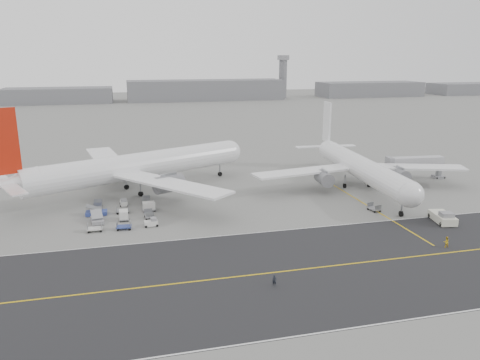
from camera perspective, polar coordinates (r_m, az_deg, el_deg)
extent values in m
plane|color=gray|center=(84.56, -0.46, -6.11)|extent=(700.00, 700.00, 0.00)
cube|color=#29292B|center=(70.13, 7.10, -10.81)|extent=(220.00, 32.00, 0.02)
cube|color=gold|center=(70.12, 7.10, -10.80)|extent=(220.00, 0.30, 0.01)
cube|color=silver|center=(83.81, 3.24, -6.31)|extent=(220.00, 0.25, 0.01)
cube|color=silver|center=(57.52, 12.98, -17.25)|extent=(220.00, 0.25, 0.01)
cube|color=gold|center=(99.73, 15.87, -3.39)|extent=(0.30, 40.00, 0.01)
cylinder|color=slate|center=(362.10, 5.24, 12.19)|extent=(6.00, 6.00, 28.00)
cube|color=gray|center=(361.73, 5.30, 14.64)|extent=(7.00, 7.00, 3.50)
cylinder|color=white|center=(109.17, -12.14, 1.72)|extent=(49.48, 27.25, 5.94)
sphere|color=white|center=(122.68, -1.31, 3.47)|extent=(5.82, 5.82, 5.82)
cone|color=white|center=(100.26, -26.08, -0.38)|extent=(11.42, 9.11, 5.35)
cube|color=#B81E0C|center=(98.52, -26.97, 4.17)|extent=(5.37, 2.85, 12.64)
cube|color=white|center=(95.09, -25.90, -1.03)|extent=(6.58, 9.79, 0.25)
cube|color=white|center=(105.02, -27.25, 0.20)|extent=(6.58, 9.79, 0.25)
cube|color=white|center=(95.39, -8.50, -0.46)|extent=(22.79, 26.08, 0.45)
cube|color=white|center=(122.72, -15.98, 2.55)|extent=(11.61, 29.12, 0.45)
cylinder|color=slate|center=(101.09, -8.65, -0.46)|extent=(7.28, 6.01, 3.68)
cylinder|color=slate|center=(119.64, -13.89, 1.66)|extent=(7.28, 6.01, 3.68)
cylinder|color=black|center=(122.04, -2.47, 0.74)|extent=(1.23, 0.93, 1.12)
cylinder|color=black|center=(106.64, -12.01, -1.66)|extent=(1.23, 0.93, 1.12)
cylinder|color=black|center=(112.83, -13.67, -0.85)|extent=(1.23, 0.93, 1.12)
cylinder|color=gray|center=(121.67, -2.48, 1.46)|extent=(0.36, 0.36, 3.12)
cylinder|color=white|center=(112.20, 14.53, 1.48)|extent=(8.44, 44.85, 5.11)
sphere|color=white|center=(93.01, 20.07, -1.68)|extent=(5.01, 5.01, 5.01)
cone|color=white|center=(133.30, 10.49, 3.94)|extent=(5.24, 9.02, 4.60)
cube|color=white|center=(132.69, 10.55, 6.98)|extent=(0.87, 4.92, 10.88)
cube|color=white|center=(132.58, 8.55, 4.02)|extent=(8.32, 3.05, 0.25)
cube|color=white|center=(135.62, 12.16, 4.09)|extent=(8.32, 3.05, 0.25)
cube|color=white|center=(108.61, 7.78, 1.04)|extent=(25.04, 9.49, 0.45)
cube|color=white|center=(119.36, 20.22, 1.50)|extent=(24.94, 12.85, 0.45)
cylinder|color=slate|center=(108.25, 10.23, 0.20)|extent=(3.57, 5.66, 3.17)
cylinder|color=slate|center=(115.76, 18.87, 0.58)|extent=(3.57, 5.66, 3.17)
cylinder|color=black|center=(96.61, 19.04, -3.90)|extent=(0.58, 1.14, 1.11)
cylinder|color=black|center=(113.59, 12.64, -0.68)|extent=(0.58, 1.14, 1.11)
cylinder|color=black|center=(116.02, 15.44, -0.54)|extent=(0.58, 1.14, 1.11)
cylinder|color=gray|center=(96.21, 19.10, -3.14)|extent=(0.36, 0.36, 2.68)
cube|color=silver|center=(96.13, 23.45, -4.23)|extent=(4.21, 6.73, 1.41)
cube|color=gray|center=(94.61, 23.88, -3.90)|extent=(2.57, 2.42, 0.91)
cylinder|color=gray|center=(99.50, 22.49, -3.72)|extent=(0.68, 2.60, 0.16)
cylinder|color=black|center=(93.64, 23.33, -4.97)|extent=(0.58, 0.97, 0.91)
cylinder|color=black|center=(94.80, 24.76, -4.89)|extent=(0.58, 0.97, 0.91)
cylinder|color=black|center=(97.76, 22.13, -4.04)|extent=(0.58, 0.97, 0.91)
cylinder|color=black|center=(98.87, 23.51, -3.97)|extent=(0.58, 0.97, 0.91)
cylinder|color=gray|center=(130.17, 23.08, 1.06)|extent=(1.54, 1.54, 3.85)
cube|color=gray|center=(130.53, 23.01, 0.39)|extent=(2.72, 2.72, 0.67)
cube|color=#B7B6BB|center=(126.24, 20.59, 2.08)|extent=(14.64, 4.00, 2.50)
cube|color=gray|center=(123.01, 17.76, 2.01)|extent=(1.43, 3.18, 2.89)
cylinder|color=black|center=(131.96, 23.16, 0.50)|extent=(0.34, 0.60, 0.58)
imported|color=black|center=(64.98, 4.21, -12.13)|extent=(0.68, 0.56, 1.59)
imported|color=gold|center=(83.99, 23.83, -6.92)|extent=(0.97, 0.80, 1.83)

